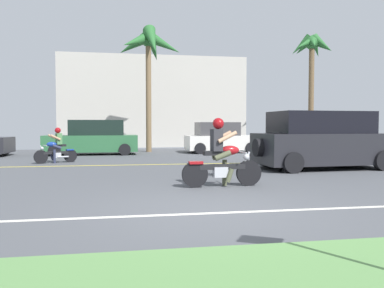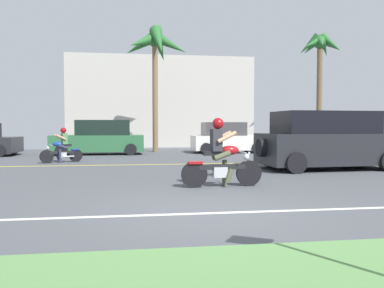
{
  "view_description": "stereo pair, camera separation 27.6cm",
  "coord_description": "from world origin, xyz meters",
  "px_view_note": "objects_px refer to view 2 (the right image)",
  "views": [
    {
      "loc": [
        -1.51,
        -6.51,
        1.43
      ],
      "look_at": [
        0.11,
        2.79,
        0.99
      ],
      "focal_mm": 36.97,
      "sensor_mm": 36.0,
      "label": 1
    },
    {
      "loc": [
        -1.24,
        -6.55,
        1.43
      ],
      "look_at": [
        0.11,
        2.79,
        0.99
      ],
      "focal_mm": 36.97,
      "sensor_mm": 36.0,
      "label": 2
    }
  ],
  "objects_px": {
    "motorcyclist_distant": "(62,148)",
    "palm_tree_0": "(155,49)",
    "parked_car_1": "(99,139)",
    "parked_car_2": "(226,139)",
    "motorcyclist": "(221,158)",
    "palm_tree_1": "(320,53)",
    "suv_nearby": "(326,141)"
  },
  "relations": [
    {
      "from": "parked_car_1",
      "to": "palm_tree_1",
      "type": "distance_m",
      "value": 13.75
    },
    {
      "from": "motorcyclist",
      "to": "palm_tree_1",
      "type": "relative_size",
      "value": 0.28
    },
    {
      "from": "motorcyclist",
      "to": "parked_car_1",
      "type": "relative_size",
      "value": 0.43
    },
    {
      "from": "palm_tree_0",
      "to": "motorcyclist_distant",
      "type": "distance_m",
      "value": 8.47
    },
    {
      "from": "motorcyclist_distant",
      "to": "parked_car_2",
      "type": "bearing_deg",
      "value": 30.71
    },
    {
      "from": "parked_car_1",
      "to": "motorcyclist_distant",
      "type": "distance_m",
      "value": 4.28
    },
    {
      "from": "suv_nearby",
      "to": "palm_tree_1",
      "type": "relative_size",
      "value": 0.66
    },
    {
      "from": "suv_nearby",
      "to": "palm_tree_0",
      "type": "bearing_deg",
      "value": 118.97
    },
    {
      "from": "parked_car_1",
      "to": "suv_nearby",
      "type": "bearing_deg",
      "value": -44.17
    },
    {
      "from": "motorcyclist",
      "to": "parked_car_2",
      "type": "height_order",
      "value": "motorcyclist"
    },
    {
      "from": "parked_car_1",
      "to": "parked_car_2",
      "type": "height_order",
      "value": "parked_car_1"
    },
    {
      "from": "parked_car_1",
      "to": "palm_tree_1",
      "type": "xyz_separation_m",
      "value": [
        12.61,
        2.39,
        4.93
      ]
    },
    {
      "from": "motorcyclist",
      "to": "parked_car_2",
      "type": "xyz_separation_m",
      "value": [
        2.75,
        11.23,
        0.06
      ]
    },
    {
      "from": "palm_tree_0",
      "to": "palm_tree_1",
      "type": "distance_m",
      "value": 9.83
    },
    {
      "from": "suv_nearby",
      "to": "parked_car_2",
      "type": "bearing_deg",
      "value": 100.25
    },
    {
      "from": "parked_car_2",
      "to": "palm_tree_1",
      "type": "bearing_deg",
      "value": 18.58
    },
    {
      "from": "parked_car_2",
      "to": "palm_tree_0",
      "type": "bearing_deg",
      "value": 161.77
    },
    {
      "from": "parked_car_2",
      "to": "motorcyclist_distant",
      "type": "distance_m",
      "value": 8.76
    },
    {
      "from": "suv_nearby",
      "to": "palm_tree_0",
      "type": "distance_m",
      "value": 11.52
    },
    {
      "from": "palm_tree_1",
      "to": "motorcyclist_distant",
      "type": "bearing_deg",
      "value": -154.44
    },
    {
      "from": "palm_tree_0",
      "to": "palm_tree_1",
      "type": "relative_size",
      "value": 0.97
    },
    {
      "from": "suv_nearby",
      "to": "palm_tree_1",
      "type": "xyz_separation_m",
      "value": [
        4.68,
        10.09,
        4.8
      ]
    },
    {
      "from": "motorcyclist",
      "to": "palm_tree_0",
      "type": "xyz_separation_m",
      "value": [
        -0.91,
        12.44,
        4.85
      ]
    },
    {
      "from": "palm_tree_0",
      "to": "parked_car_2",
      "type": "bearing_deg",
      "value": -18.23
    },
    {
      "from": "parked_car_1",
      "to": "palm_tree_1",
      "type": "relative_size",
      "value": 0.65
    },
    {
      "from": "suv_nearby",
      "to": "parked_car_1",
      "type": "relative_size",
      "value": 1.03
    },
    {
      "from": "motorcyclist_distant",
      "to": "palm_tree_0",
      "type": "bearing_deg",
      "value": 55.73
    },
    {
      "from": "parked_car_1",
      "to": "parked_car_2",
      "type": "xyz_separation_m",
      "value": [
        6.47,
        0.33,
        -0.04
      ]
    },
    {
      "from": "parked_car_1",
      "to": "motorcyclist",
      "type": "bearing_deg",
      "value": -71.16
    },
    {
      "from": "parked_car_1",
      "to": "palm_tree_0",
      "type": "height_order",
      "value": "palm_tree_0"
    },
    {
      "from": "palm_tree_0",
      "to": "motorcyclist_distant",
      "type": "bearing_deg",
      "value": -124.27
    },
    {
      "from": "palm_tree_1",
      "to": "motorcyclist_distant",
      "type": "distance_m",
      "value": 16.0
    }
  ]
}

